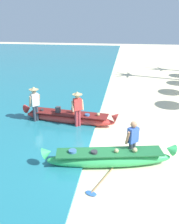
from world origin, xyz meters
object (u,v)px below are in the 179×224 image
(boat_green_foreground, at_px, (109,158))
(person_tourist_customer, at_px, (133,140))
(person_vendor_assistant, at_px, (35,102))
(boat_red_midground, at_px, (69,117))
(paddle, at_px, (99,184))
(person_vendor_hatted, at_px, (77,107))

(boat_green_foreground, bearing_deg, person_tourist_customer, 25.91)
(person_tourist_customer, relative_size, person_vendor_assistant, 0.87)
(boat_red_midground, distance_m, person_vendor_assistant, 1.78)
(boat_green_foreground, bearing_deg, boat_red_midground, 123.21)
(boat_green_foreground, relative_size, paddle, 2.94)
(boat_red_midground, xyz_separation_m, paddle, (1.95, -4.42, -0.27))
(boat_green_foreground, distance_m, person_tourist_customer, 1.02)
(person_vendor_hatted, height_order, person_vendor_assistant, person_vendor_assistant)
(person_vendor_hatted, distance_m, paddle, 4.31)
(person_tourist_customer, distance_m, paddle, 1.96)
(boat_green_foreground, height_order, boat_red_midground, boat_red_midground)
(paddle, bearing_deg, person_vendor_hatted, 109.98)
(boat_red_midground, height_order, paddle, boat_red_midground)
(person_vendor_hatted, xyz_separation_m, person_tourist_customer, (2.42, -2.48, -0.14))
(person_vendor_hatted, height_order, person_tourist_customer, person_vendor_hatted)
(boat_green_foreground, bearing_deg, person_vendor_assistant, 140.19)
(boat_green_foreground, distance_m, boat_red_midground, 3.97)
(person_tourist_customer, bearing_deg, person_vendor_assistant, 148.53)
(boat_red_midground, height_order, person_vendor_assistant, person_vendor_assistant)
(person_vendor_hatted, relative_size, person_tourist_customer, 1.13)
(person_tourist_customer, distance_m, person_vendor_assistant, 5.32)
(boat_green_foreground, relative_size, person_tourist_customer, 2.92)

